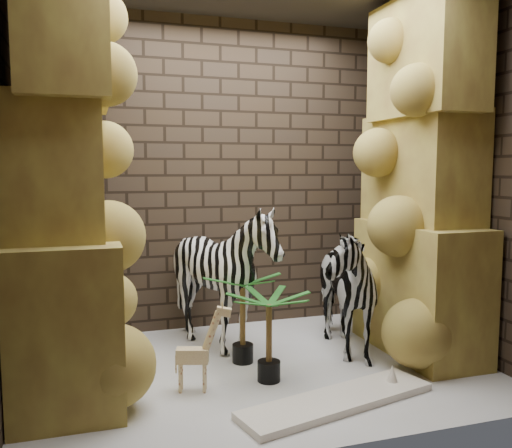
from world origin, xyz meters
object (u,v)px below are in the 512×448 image
object	(u,v)px
zebra_right	(336,277)
palm_back	(269,336)
giraffe_toy	(192,346)
palm_front	(243,318)
zebra_left	(224,285)
surfboard	(338,401)

from	to	relation	value
zebra_right	palm_back	bearing A→B (deg)	-141.95
zebra_right	palm_back	xyz separation A→B (m)	(-0.76, -0.46, -0.31)
zebra_right	giraffe_toy	size ratio (longest dim) A/B	1.97
giraffe_toy	palm_front	world-z (taller)	palm_front
giraffe_toy	palm_back	world-z (taller)	palm_back
zebra_left	surfboard	bearing A→B (deg)	-49.38
palm_front	palm_back	world-z (taller)	palm_front
giraffe_toy	surfboard	world-z (taller)	giraffe_toy
giraffe_toy	palm_back	distance (m)	0.57
palm_front	surfboard	size ratio (longest dim) A/B	0.52
zebra_right	surfboard	bearing A→B (deg)	-108.10
zebra_left	palm_back	world-z (taller)	zebra_left
zebra_right	zebra_left	distance (m)	0.95
zebra_right	surfboard	xyz separation A→B (m)	(-0.45, -0.97, -0.62)
zebra_left	palm_back	distance (m)	0.79
palm_front	palm_back	distance (m)	0.43
surfboard	giraffe_toy	bearing A→B (deg)	136.64
zebra_left	palm_back	xyz separation A→B (m)	(0.15, -0.74, -0.24)
zebra_right	giraffe_toy	bearing A→B (deg)	-153.83
palm_back	surfboard	size ratio (longest dim) A/B	0.48
zebra_right	giraffe_toy	world-z (taller)	zebra_right
zebra_right	zebra_left	xyz separation A→B (m)	(-0.91, 0.27, -0.07)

